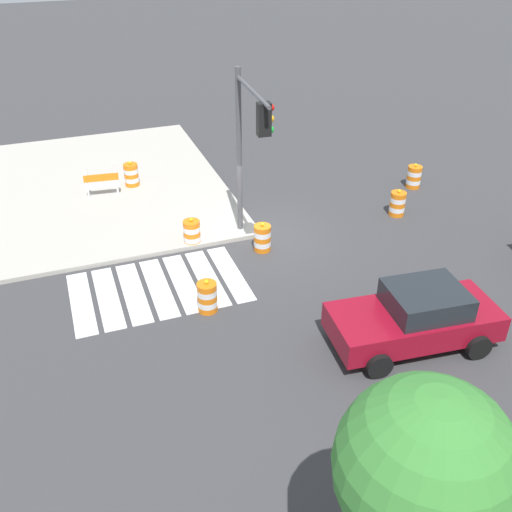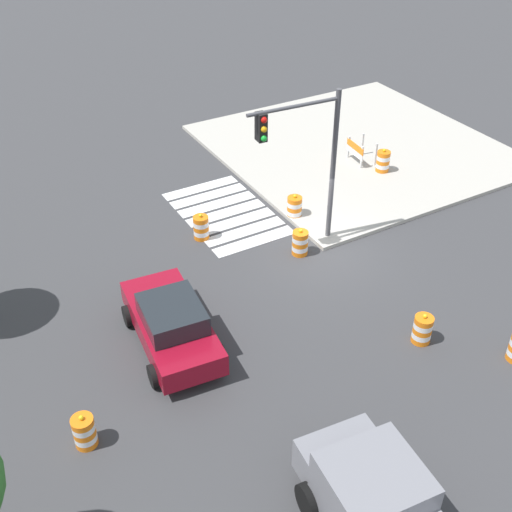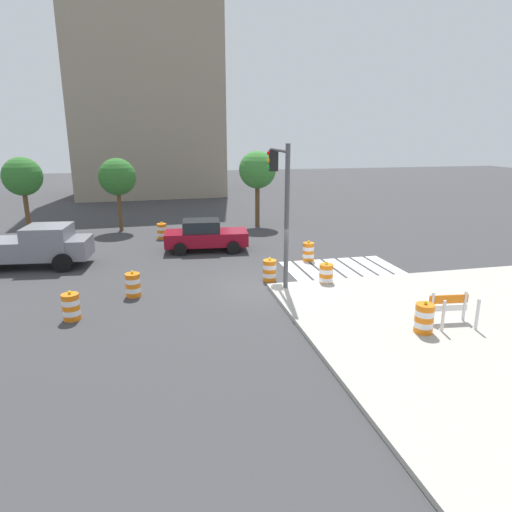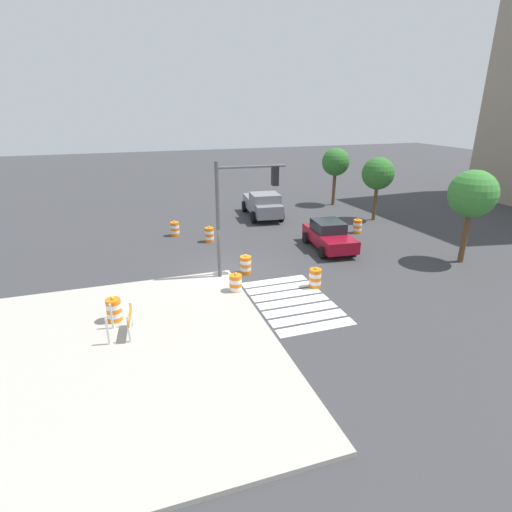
{
  "view_description": "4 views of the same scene",
  "coord_description": "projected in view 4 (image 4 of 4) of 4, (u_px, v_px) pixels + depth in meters",
  "views": [
    {
      "loc": [
        6.13,
        16.09,
        9.84
      ],
      "look_at": [
        1.43,
        3.24,
        1.4
      ],
      "focal_mm": 40.43,
      "sensor_mm": 36.0,
      "label": 1
    },
    {
      "loc": [
        -14.71,
        11.2,
        12.93
      ],
      "look_at": [
        -0.3,
        2.92,
        1.03
      ],
      "focal_mm": 44.47,
      "sensor_mm": 36.0,
      "label": 2
    },
    {
      "loc": [
        -4.23,
        -16.58,
        5.98
      ],
      "look_at": [
        0.04,
        2.17,
        0.73
      ],
      "focal_mm": 31.47,
      "sensor_mm": 36.0,
      "label": 3
    },
    {
      "loc": [
        18.26,
        -4.64,
        7.94
      ],
      "look_at": [
        -0.34,
        1.56,
        0.6
      ],
      "focal_mm": 28.28,
      "sensor_mm": 36.0,
      "label": 4
    }
  ],
  "objects": [
    {
      "name": "ground_plane",
      "position": [
        229.0,
        273.0,
        20.38
      ],
      "size": [
        120.0,
        120.0,
        0.0
      ],
      "primitive_type": "plane",
      "color": "#38383A"
    },
    {
      "name": "street_tree_streetside_near",
      "position": [
        473.0,
        194.0,
        20.56
      ],
      "size": [
        2.42,
        2.42,
        4.93
      ],
      "color": "brown",
      "rests_on": "ground"
    },
    {
      "name": "traffic_barrel_on_sidewalk",
      "position": [
        114.0,
        310.0,
        15.43
      ],
      "size": [
        0.56,
        0.56,
        1.02
      ],
      "color": "orange",
      "rests_on": "sidewalk_corner"
    },
    {
      "name": "traffic_barrel_near_corner",
      "position": [
        315.0,
        278.0,
        18.62
      ],
      "size": [
        0.56,
        0.56,
        1.02
      ],
      "color": "orange",
      "rests_on": "ground"
    },
    {
      "name": "street_tree_streetside_mid",
      "position": [
        378.0,
        174.0,
        28.64
      ],
      "size": [
        2.29,
        2.29,
        4.56
      ],
      "color": "brown",
      "rests_on": "ground"
    },
    {
      "name": "traffic_barrel_crosswalk_end",
      "position": [
        246.0,
        265.0,
        20.18
      ],
      "size": [
        0.56,
        0.56,
        1.02
      ],
      "color": "orange",
      "rests_on": "ground"
    },
    {
      "name": "traffic_barrel_lane_center",
      "position": [
        357.0,
        226.0,
        26.6
      ],
      "size": [
        0.56,
        0.56,
        1.02
      ],
      "color": "orange",
      "rests_on": "ground"
    },
    {
      "name": "traffic_barrel_far_curb",
      "position": [
        209.0,
        235.0,
        24.89
      ],
      "size": [
        0.56,
        0.56,
        1.02
      ],
      "color": "orange",
      "rests_on": "ground"
    },
    {
      "name": "traffic_barrel_median_far",
      "position": [
        236.0,
        284.0,
        18.0
      ],
      "size": [
        0.56,
        0.56,
        1.02
      ],
      "color": "orange",
      "rests_on": "ground"
    },
    {
      "name": "traffic_light_pole",
      "position": [
        242.0,
        199.0,
        18.57
      ],
      "size": [
        0.48,
        3.29,
        5.5
      ],
      "color": "#4C4C51",
      "rests_on": "sidewalk_corner"
    },
    {
      "name": "pickup_truck",
      "position": [
        263.0,
        205.0,
        30.16
      ],
      "size": [
        5.32,
        2.75,
        1.92
      ],
      "color": "slate",
      "rests_on": "ground"
    },
    {
      "name": "sports_car",
      "position": [
        329.0,
        235.0,
        23.55
      ],
      "size": [
        4.46,
        2.46,
        1.63
      ],
      "color": "maroon",
      "rests_on": "ground"
    },
    {
      "name": "construction_barricade",
      "position": [
        126.0,
        320.0,
        14.44
      ],
      "size": [
        1.31,
        0.91,
        1.0
      ],
      "color": "silver",
      "rests_on": "sidewalk_corner"
    },
    {
      "name": "sidewalk_corner",
      "position": [
        99.0,
        361.0,
        13.24
      ],
      "size": [
        12.0,
        12.0,
        0.15
      ],
      "primitive_type": "cube",
      "color": "#ADA89E",
      "rests_on": "ground"
    },
    {
      "name": "crosswalk_stripes",
      "position": [
        293.0,
        302.0,
        17.35
      ],
      "size": [
        5.1,
        3.2,
        0.02
      ],
      "color": "silver",
      "rests_on": "ground"
    },
    {
      "name": "traffic_barrel_median_near",
      "position": [
        175.0,
        229.0,
        26.04
      ],
      "size": [
        0.56,
        0.56,
        1.02
      ],
      "color": "orange",
      "rests_on": "ground"
    },
    {
      "name": "street_tree_streetside_far",
      "position": [
        336.0,
        162.0,
        33.14
      ],
      "size": [
        2.25,
        2.25,
        4.71
      ],
      "color": "brown",
      "rests_on": "ground"
    }
  ]
}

